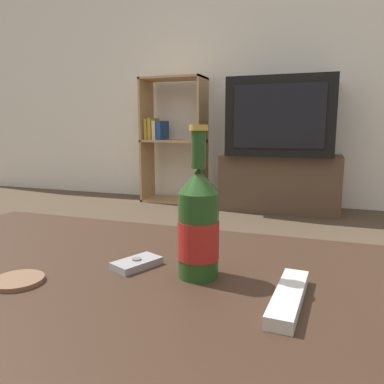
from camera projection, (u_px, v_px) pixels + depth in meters
The scene contains 9 objects.
back_wall at pixel (284, 59), 3.30m from camera, with size 8.00×0.05×2.60m.
coffee_table at pixel (82, 318), 0.64m from camera, with size 1.12×0.85×0.43m.
tv_stand at pixel (280, 183), 3.20m from camera, with size 0.98×0.42×0.48m.
television at pixel (282, 117), 3.10m from camera, with size 0.84×0.59×0.62m.
bookshelf at pixel (171, 139), 3.55m from camera, with size 0.59×0.30×1.16m.
beer_bottle at pixel (198, 225), 0.66m from camera, with size 0.07×0.07×0.27m.
cell_phone at pixel (137, 263), 0.72m from camera, with size 0.08×0.11×0.02m.
remote_control at pixel (289, 297), 0.57m from camera, with size 0.05×0.19×0.02m.
coaster at pixel (18, 281), 0.65m from camera, with size 0.09×0.09×0.01m.
Camera 1 is at (0.38, -0.50, 0.70)m, focal length 35.00 mm.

